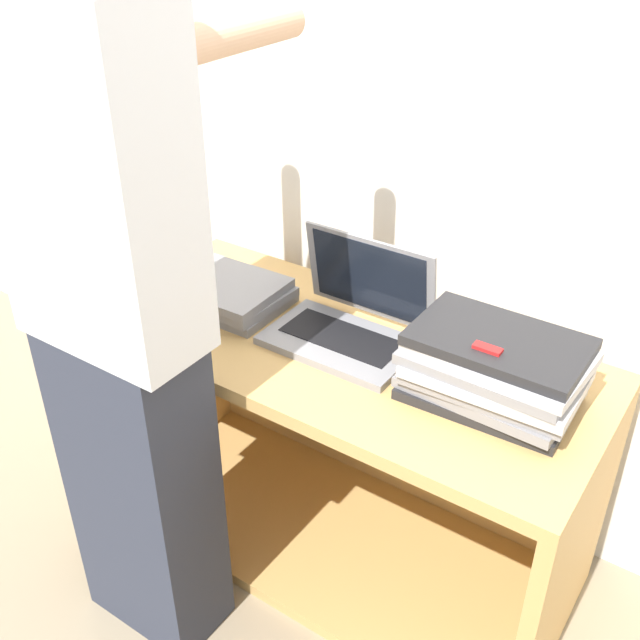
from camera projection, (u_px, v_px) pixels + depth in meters
ground_plane at (277, 610)px, 2.01m from camera, size 12.00×12.00×0.00m
wall_back at (429, 104)px, 1.87m from camera, size 8.00×0.05×2.40m
cart at (352, 438)px, 2.09m from camera, size 1.32×0.59×0.69m
laptop_open at (350, 320)px, 1.86m from camera, size 0.37×0.27×0.25m
laptop_stack_left at (219, 289)px, 2.02m from camera, size 0.38×0.25×0.07m
laptop_stack_right at (494, 370)px, 1.62m from camera, size 0.39×0.25×0.17m
person at (117, 318)px, 1.55m from camera, size 0.40×0.54×1.79m
inventory_tag at (488, 348)px, 1.53m from camera, size 0.06×0.02×0.01m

